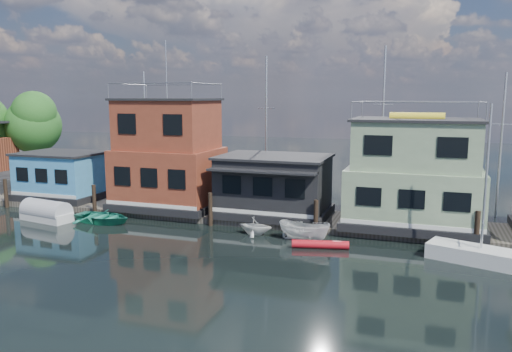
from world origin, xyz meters
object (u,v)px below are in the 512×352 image
at_px(houseboat_dark, 274,186).
at_px(dinghy_white, 255,226).
at_px(dinghy_teal, 103,217).
at_px(houseboat_blue, 63,175).
at_px(tarp_runabout, 46,212).
at_px(houseboat_red, 169,156).
at_px(motorboat, 304,231).
at_px(houseboat_green, 414,176).
at_px(day_sailer, 481,255).
at_px(red_kayak, 320,244).

distance_m(houseboat_dark, dinghy_white, 4.24).
bearing_deg(dinghy_teal, houseboat_dark, -64.21).
xyz_separation_m(houseboat_blue, tarp_runabout, (2.84, -5.16, -1.64)).
height_order(houseboat_red, houseboat_dark, houseboat_red).
distance_m(motorboat, dinghy_white, 3.19).
height_order(houseboat_green, motorboat, houseboat_green).
bearing_deg(houseboat_blue, motorboat, -11.59).
xyz_separation_m(houseboat_dark, day_sailer, (12.51, -5.16, -1.96)).
bearing_deg(houseboat_red, tarp_runabout, -142.22).
xyz_separation_m(houseboat_red, dinghy_teal, (-2.62, -4.45, -3.69)).
xyz_separation_m(houseboat_blue, red_kayak, (21.81, -5.34, -1.97)).
bearing_deg(day_sailer, houseboat_blue, -171.43).
bearing_deg(tarp_runabout, houseboat_green, 22.29).
distance_m(houseboat_dark, red_kayak, 7.19).
distance_m(red_kayak, dinghy_white, 4.62).
relative_size(houseboat_blue, day_sailer, 0.79).
bearing_deg(tarp_runabout, dinghy_teal, 19.98).
distance_m(houseboat_blue, day_sailer, 30.50).
bearing_deg(houseboat_dark, houseboat_red, 179.86).
height_order(dinghy_teal, day_sailer, day_sailer).
bearing_deg(tarp_runabout, houseboat_blue, 128.83).
relative_size(houseboat_green, day_sailer, 1.04).
bearing_deg(motorboat, dinghy_white, 91.79).
bearing_deg(dinghy_white, houseboat_green, -64.38).
relative_size(houseboat_dark, day_sailer, 0.92).
relative_size(houseboat_blue, houseboat_dark, 0.86).
relative_size(tarp_runabout, red_kayak, 1.26).
bearing_deg(dinghy_teal, dinghy_white, -83.51).
height_order(houseboat_red, day_sailer, houseboat_red).
xyz_separation_m(houseboat_blue, day_sailer, (30.01, -5.18, -1.75)).
height_order(houseboat_dark, motorboat, houseboat_dark).
xyz_separation_m(red_kayak, dinghy_white, (-4.36, 1.51, 0.33)).
relative_size(dinghy_white, dinghy_teal, 0.53).
height_order(houseboat_blue, day_sailer, day_sailer).
height_order(houseboat_red, houseboat_green, houseboat_red).
height_order(houseboat_red, motorboat, houseboat_red).
bearing_deg(houseboat_red, red_kayak, -23.45).
bearing_deg(houseboat_blue, houseboat_dark, -0.06).
bearing_deg(red_kayak, houseboat_red, 144.32).
distance_m(houseboat_red, motorboat, 12.40).
height_order(houseboat_red, tarp_runabout, houseboat_red).
distance_m(houseboat_green, tarp_runabout, 24.40).
distance_m(houseboat_blue, dinghy_white, 17.95).
relative_size(houseboat_blue, dinghy_white, 3.00).
relative_size(houseboat_red, houseboat_dark, 1.60).
distance_m(houseboat_green, red_kayak, 7.84).
xyz_separation_m(motorboat, tarp_runabout, (-17.78, -0.93, -0.05)).
relative_size(houseboat_blue, houseboat_green, 0.76).
height_order(houseboat_green, dinghy_teal, houseboat_green).
height_order(houseboat_dark, day_sailer, day_sailer).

